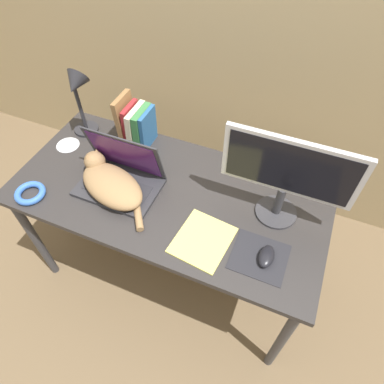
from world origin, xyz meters
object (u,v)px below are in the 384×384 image
notepad (203,240)px  book_row (136,125)px  cable_coil (30,193)px  cd_disc (68,145)px  laptop (121,177)px  external_monitor (288,174)px  computer_mouse (267,256)px  desk_lamp (77,94)px  cat (110,183)px

notepad → book_row: bearing=140.6°
cable_coil → cd_disc: size_ratio=1.17×
laptop → cd_disc: laptop is taller
external_monitor → book_row: external_monitor is taller
laptop → cable_coil: 0.42m
laptop → book_row: 0.32m
laptop → book_row: laptop is taller
book_row → cd_disc: (-0.33, -0.18, -0.11)m
notepad → computer_mouse: bearing=4.0°
external_monitor → book_row: 0.82m
desk_lamp → cable_coil: desk_lamp is taller
computer_mouse → cd_disc: size_ratio=0.88×
cat → external_monitor: bearing=12.9°
external_monitor → book_row: (-0.79, 0.19, -0.14)m
external_monitor → book_row: bearing=166.6°
cd_disc → external_monitor: bearing=-0.6°
book_row → cd_disc: bearing=-151.7°
external_monitor → notepad: size_ratio=1.97×
book_row → desk_lamp: 0.31m
laptop → computer_mouse: laptop is taller
book_row → notepad: 0.71m
laptop → cd_disc: 0.43m
cat → computer_mouse: (0.75, -0.07, -0.03)m
external_monitor → computer_mouse: 0.33m
cat → book_row: book_row is taller
cat → cd_disc: 0.42m
external_monitor → cable_coil: size_ratio=3.75×
laptop → book_row: bearing=104.2°
external_monitor → desk_lamp: size_ratio=1.34×
external_monitor → notepad: external_monitor is taller
desk_lamp → cable_coil: size_ratio=2.80×
desk_lamp → notepad: 0.93m
book_row → cat: bearing=-81.5°
notepad → cd_disc: (-0.87, 0.27, -0.00)m
external_monitor → desk_lamp: (-1.06, 0.13, 0.01)m
cable_coil → laptop: bearing=32.0°
cable_coil → notepad: cable_coil is taller
laptop → book_row: (-0.08, 0.30, 0.06)m
computer_mouse → desk_lamp: bearing=161.2°
book_row → notepad: size_ratio=0.96×
desk_lamp → cd_disc: desk_lamp is taller
laptop → cat: bearing=-114.0°
computer_mouse → book_row: 0.92m
cable_coil → computer_mouse: bearing=5.1°
book_row → cd_disc: book_row is taller
notepad → cd_disc: size_ratio=2.23×
computer_mouse → desk_lamp: desk_lamp is taller
book_row → external_monitor: bearing=-13.4°
cat → notepad: size_ratio=1.60×
laptop → cable_coil: (-0.35, -0.22, -0.04)m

